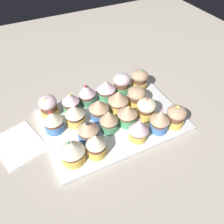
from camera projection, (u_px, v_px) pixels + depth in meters
The scene contains 23 objects.
ground_plane at pixel (112, 124), 76.82cm from camera, with size 180.00×180.00×3.00cm, color #B2A899.
baking_tray at pixel (112, 120), 75.35cm from camera, with size 43.33×29.89×1.20cm.
cupcake_0 at pixel (140, 79), 84.07cm from camera, with size 5.91×5.91×7.25cm.
cupcake_1 at pixel (122, 83), 82.22cm from camera, with size 6.05×6.05×7.44cm.
cupcake_2 at pixel (106, 89), 79.93cm from camera, with size 6.45×6.45×6.95cm.
cupcake_3 at pixel (87, 94), 77.78cm from camera, with size 5.64×5.64×8.00cm.
cupcake_4 at pixel (71, 102), 75.42cm from camera, with size 5.67×5.67×7.06cm.
cupcake_5 at pixel (48, 106), 73.73cm from camera, with size 5.76×5.76×7.68cm.
cupcake_6 at pixel (136, 96), 77.44cm from camera, with size 6.12×6.12×6.75cm.
cupcake_7 at pixel (118, 100), 75.23cm from camera, with size 6.67×6.67×7.66cm.
cupcake_8 at pixel (99, 109), 72.95cm from camera, with size 6.27×6.27×7.06cm.
cupcake_9 at pixel (75, 114), 71.13cm from camera, with size 6.01×6.01×7.26cm.
cupcake_10 at pixel (53, 121), 69.15cm from camera, with size 5.80×5.80×7.49cm.
cupcake_11 at pixel (146, 108), 73.24cm from camera, with size 6.01×6.01×7.06cm.
cupcake_12 at pixel (127, 114), 70.98cm from camera, with size 6.14×6.14×7.44cm.
cupcake_13 at pixel (109, 120), 69.04cm from camera, with size 5.55×5.55×7.55cm.
cupcake_14 at pixel (88, 130), 66.79cm from camera, with size 6.15×6.15×7.49cm.
cupcake_15 at pixel (176, 116), 70.75cm from camera, with size 5.92×5.92×7.15cm.
cupcake_16 at pixel (160, 120), 68.89cm from camera, with size 5.97×5.97×7.84cm.
cupcake_17 at pixel (139, 129), 66.54cm from camera, with size 5.82×5.82×7.73cm.
cupcake_18 at pixel (96, 145), 62.70cm from camera, with size 5.46×5.46×7.58cm.
cupcake_19 at pixel (72, 151), 61.02cm from camera, with size 6.69×6.69×7.92cm.
napkin at pixel (18, 144), 68.82cm from camera, with size 12.03×14.86×0.60cm, color white.
Camera 1 is at (23.26, 46.63, 55.08)cm, focal length 37.72 mm.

